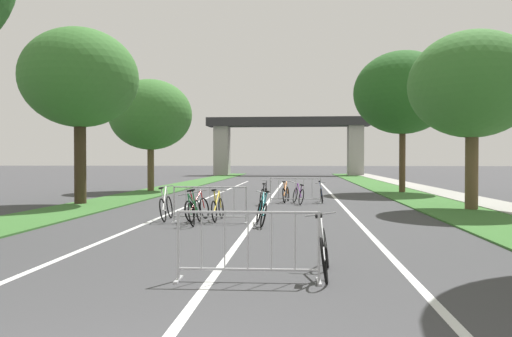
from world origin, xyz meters
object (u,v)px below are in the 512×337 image
bicycle_purple_4 (298,195)px  crowd_barrier_nearest (248,247)px  tree_right_pine_far (472,85)px  crowd_barrier_second (210,205)px  tree_left_cypress_far (80,79)px  tree_left_oak_mid (151,115)px  bicycle_red_1 (197,208)px  bicycle_blue_8 (322,194)px  bicycle_teal_7 (262,212)px  bicycle_green_9 (195,211)px  bicycle_orange_6 (286,194)px  bicycle_silver_5 (324,251)px  bicycle_yellow_2 (218,208)px  bicycle_black_0 (263,195)px  tree_right_oak_near (403,93)px  crowd_barrier_third (295,191)px  bicycle_white_3 (166,207)px

bicycle_purple_4 → crowd_barrier_nearest: bearing=-106.9°
tree_right_pine_far → crowd_barrier_nearest: tree_right_pine_far is taller
bicycle_purple_4 → crowd_barrier_second: bearing=-125.2°
tree_left_cypress_far → tree_left_oak_mid: tree_left_cypress_far is taller
bicycle_red_1 → bicycle_blue_8: size_ratio=1.05×
tree_left_oak_mid → bicycle_teal_7: size_ratio=3.86×
crowd_barrier_nearest → bicycle_green_9: crowd_barrier_nearest is taller
tree_right_pine_far → tree_left_oak_mid: bearing=146.9°
bicycle_purple_4 → bicycle_orange_6: bicycle_orange_6 is taller
crowd_barrier_second → bicycle_silver_5: 6.93m
bicycle_yellow_2 → tree_left_oak_mid: bearing=117.1°
crowd_barrier_nearest → bicycle_black_0: bearing=93.1°
crowd_barrier_second → bicycle_black_0: size_ratio=1.26×
tree_left_oak_mid → tree_right_oak_near: tree_right_oak_near is taller
bicycle_purple_4 → bicycle_green_9: 7.38m
crowd_barrier_third → bicycle_silver_5: (0.55, -13.05, -0.13)m
bicycle_black_0 → bicycle_green_9: bicycle_black_0 is taller
tree_right_oak_near → bicycle_blue_8: tree_right_oak_near is taller
bicycle_purple_4 → bicycle_teal_7: bearing=-112.1°
crowd_barrier_nearest → crowd_barrier_second: 7.02m
bicycle_orange_6 → bicycle_black_0: bearing=-122.6°
tree_right_oak_near → bicycle_green_9: tree_right_oak_near is taller
bicycle_blue_8 → bicycle_silver_5: bearing=-89.2°
bicycle_silver_5 → tree_left_cypress_far: bearing=132.4°
bicycle_silver_5 → bicycle_blue_8: size_ratio=1.11×
bicycle_red_1 → bicycle_green_9: size_ratio=0.96×
tree_right_oak_near → bicycle_purple_4: bearing=-127.5°
crowd_barrier_nearest → bicycle_yellow_2: size_ratio=1.32×
bicycle_white_3 → bicycle_yellow_2: bearing=-1.1°
bicycle_silver_5 → bicycle_green_9: (-3.32, 5.91, -0.01)m
tree_right_pine_far → bicycle_teal_7: size_ratio=3.85×
crowd_barrier_second → bicycle_silver_5: (2.95, -6.27, -0.13)m
tree_left_oak_mid → bicycle_blue_8: 12.23m
tree_left_oak_mid → bicycle_purple_4: (8.48, -7.43, -4.04)m
tree_left_oak_mid → bicycle_white_3: tree_left_oak_mid is taller
tree_right_oak_near → bicycle_purple_4: (-5.69, -7.42, -5.13)m
crowd_barrier_nearest → bicycle_red_1: crowd_barrier_nearest is taller
bicycle_white_3 → bicycle_orange_6: bicycle_white_3 is taller
tree_left_cypress_far → tree_left_oak_mid: 8.59m
tree_right_pine_far → tree_right_oak_near: (-0.50, 9.55, 1.01)m
tree_left_cypress_far → bicycle_purple_4: size_ratio=4.19×
crowd_barrier_third → bicycle_red_1: crowd_barrier_third is taller
tree_right_oak_near → bicycle_black_0: (-7.11, -7.67, -5.12)m
bicycle_red_1 → bicycle_teal_7: 2.19m
crowd_barrier_second → bicycle_purple_4: 6.90m
bicycle_teal_7 → bicycle_purple_4: bearing=70.9°
bicycle_blue_8 → bicycle_green_9: size_ratio=0.91×
bicycle_black_0 → bicycle_red_1: (-1.58, -5.68, -0.02)m
crowd_barrier_third → bicycle_orange_6: bearing=131.0°
tree_left_oak_mid → bicycle_blue_8: size_ratio=4.02×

